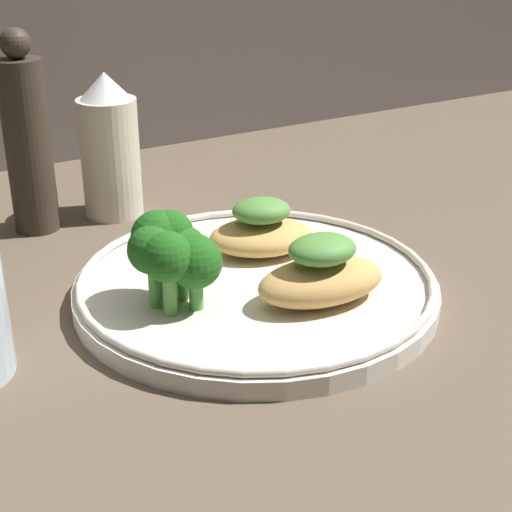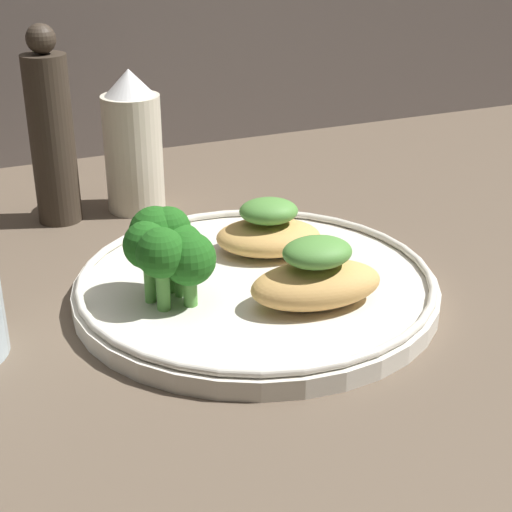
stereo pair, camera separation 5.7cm
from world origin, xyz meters
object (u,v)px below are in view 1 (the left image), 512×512
at_px(broccoli_bunch, 171,250).
at_px(pepper_grinder, 28,141).
at_px(plate, 256,285).
at_px(sauce_bottle, 110,148).

height_order(broccoli_bunch, pepper_grinder, pepper_grinder).
distance_m(plate, pepper_grinder, 0.25).
xyz_separation_m(plate, pepper_grinder, (-0.10, 0.21, 0.07)).
relative_size(sauce_bottle, pepper_grinder, 0.75).
distance_m(sauce_bottle, pepper_grinder, 0.08).
distance_m(plate, sauce_bottle, 0.22).
bearing_deg(plate, broccoli_bunch, -179.12).
distance_m(broccoli_bunch, pepper_grinder, 0.22).
bearing_deg(pepper_grinder, broccoli_bunch, -80.51).
height_order(broccoli_bunch, sauce_bottle, sauce_bottle).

